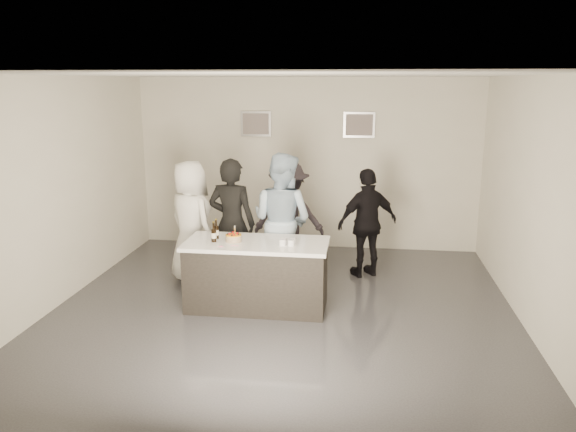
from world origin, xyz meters
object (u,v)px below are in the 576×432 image
object	(u,v)px
person_main_blue	(282,220)
person_guest_right	(367,223)
person_guest_left	(191,222)
person_main_black	(232,223)
bar_counter	(257,275)
cake	(234,238)
beer_bottle_a	(216,229)
person_guest_back	(289,216)
beer_bottle_b	(214,232)

from	to	relation	value
person_main_blue	person_guest_right	bearing A→B (deg)	-129.70
person_guest_left	person_main_black	bearing A→B (deg)	-153.21
person_guest_left	bar_counter	bearing A→B (deg)	-179.12
cake	beer_bottle_a	distance (m)	0.29
person_main_black	person_main_blue	bearing A→B (deg)	-162.09
cake	person_main_black	world-z (taller)	person_main_black
person_guest_right	person_guest_back	distance (m)	1.25
person_main_blue	person_main_black	bearing A→B (deg)	35.73
beer_bottle_b	person_guest_back	bearing A→B (deg)	66.58
cake	person_guest_back	size ratio (longest dim) A/B	0.12
person_main_blue	person_guest_right	distance (m)	1.37
cake	person_guest_left	distance (m)	1.22
person_main_black	person_guest_back	distance (m)	1.16
bar_counter	beer_bottle_b	size ratio (longest dim) A/B	7.15
bar_counter	beer_bottle_a	size ratio (longest dim) A/B	7.15
bar_counter	person_guest_right	world-z (taller)	person_guest_right
bar_counter	cake	bearing A→B (deg)	-177.56
beer_bottle_b	person_main_blue	xyz separation A→B (m)	(0.75, 0.95, -0.05)
person_main_blue	person_guest_left	xyz separation A→B (m)	(-1.35, -0.01, -0.07)
bar_counter	person_guest_back	size ratio (longest dim) A/B	1.08
person_main_black	person_main_blue	distance (m)	0.72
person_guest_back	person_main_black	bearing A→B (deg)	51.64
cake	person_guest_left	world-z (taller)	person_guest_left
person_main_black	person_guest_back	size ratio (longest dim) A/B	1.10
cake	person_guest_back	distance (m)	1.75
beer_bottle_a	person_main_blue	bearing A→B (deg)	46.35
cake	person_guest_right	world-z (taller)	person_guest_right
beer_bottle_a	beer_bottle_b	bearing A→B (deg)	-87.15
bar_counter	person_guest_back	world-z (taller)	person_guest_back
beer_bottle_b	person_guest_back	world-z (taller)	person_guest_back
person_main_blue	beer_bottle_a	bearing A→B (deg)	71.15
cake	beer_bottle_a	size ratio (longest dim) A/B	0.80
person_guest_left	person_guest_back	distance (m)	1.56
bar_counter	person_main_blue	size ratio (longest dim) A/B	0.95
person_main_blue	cake	bearing A→B (deg)	85.22
person_main_black	person_guest_right	bearing A→B (deg)	-152.53
person_guest_right	person_guest_back	xyz separation A→B (m)	(-1.23, 0.20, 0.03)
beer_bottle_b	person_main_black	xyz separation A→B (m)	(0.05, 0.81, -0.09)
bar_counter	person_main_black	size ratio (longest dim) A/B	0.99
person_main_black	person_guest_left	bearing A→B (deg)	-4.26
person_guest_back	bar_counter	bearing A→B (deg)	82.07
cake	beer_bottle_a	xyz separation A→B (m)	(-0.25, 0.09, 0.09)
person_main_blue	person_guest_back	xyz separation A→B (m)	(-0.00, 0.78, -0.12)
beer_bottle_b	person_main_black	distance (m)	0.82
bar_counter	beer_bottle_b	world-z (taller)	beer_bottle_b
person_main_black	person_main_blue	xyz separation A→B (m)	(0.70, 0.14, 0.04)
bar_counter	person_main_black	bearing A→B (deg)	124.03
person_guest_left	beer_bottle_b	bearing A→B (deg)	160.50
person_guest_left	person_guest_back	bearing A→B (deg)	-111.60
person_main_blue	person_guest_back	bearing A→B (deg)	-65.08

